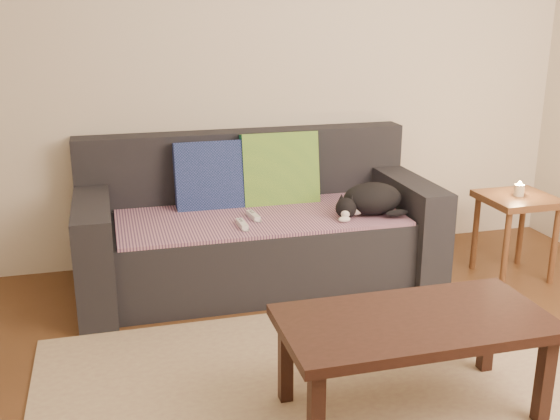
{
  "coord_description": "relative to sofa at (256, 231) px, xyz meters",
  "views": [
    {
      "loc": [
        -0.84,
        -2.11,
        1.61
      ],
      "look_at": [
        0.05,
        1.2,
        0.55
      ],
      "focal_mm": 42.0,
      "sensor_mm": 36.0,
      "label": 1
    }
  ],
  "objects": [
    {
      "name": "sofa",
      "position": [
        0.0,
        0.0,
        0.0
      ],
      "size": [
        2.1,
        0.94,
        0.87
      ],
      "color": "#232328",
      "rests_on": "ground"
    },
    {
      "name": "candle",
      "position": [
        1.55,
        -0.37,
        0.25
      ],
      "size": [
        0.06,
        0.06,
        0.09
      ],
      "color": "beige",
      "rests_on": "side_table"
    },
    {
      "name": "cushion_navy",
      "position": [
        -0.25,
        0.17,
        0.32
      ],
      "size": [
        0.42,
        0.18,
        0.43
      ],
      "primitive_type": "cube",
      "rotation": [
        -0.18,
        0.0,
        0.0
      ],
      "color": "#102245",
      "rests_on": "throw_blanket"
    },
    {
      "name": "cat",
      "position": [
        0.63,
        -0.25,
        0.22
      ],
      "size": [
        0.47,
        0.37,
        0.19
      ],
      "rotation": [
        0.0,
        0.0,
        -0.33
      ],
      "color": "black",
      "rests_on": "throw_blanket"
    },
    {
      "name": "side_table",
      "position": [
        1.55,
        -0.37,
        0.12
      ],
      "size": [
        0.42,
        0.42,
        0.52
      ],
      "color": "brown",
      "rests_on": "ground"
    },
    {
      "name": "rug",
      "position": [
        0.0,
        -1.42,
        -0.3
      ],
      "size": [
        2.5,
        1.8,
        0.01
      ],
      "primitive_type": "cube",
      "color": "tan",
      "rests_on": "ground"
    },
    {
      "name": "wii_remote_b",
      "position": [
        -0.05,
        -0.14,
        0.15
      ],
      "size": [
        0.05,
        0.15,
        0.03
      ],
      "primitive_type": "cube",
      "rotation": [
        0.0,
        0.0,
        1.7
      ],
      "color": "white",
      "rests_on": "throw_blanket"
    },
    {
      "name": "back_wall",
      "position": [
        0.0,
        0.43,
        0.99
      ],
      "size": [
        4.5,
        0.04,
        2.6
      ],
      "primitive_type": "cube",
      "color": "beige",
      "rests_on": "ground"
    },
    {
      "name": "throw_blanket",
      "position": [
        0.0,
        -0.09,
        0.12
      ],
      "size": [
        1.66,
        0.74,
        0.02
      ],
      "primitive_type": "cube",
      "color": "#462B52",
      "rests_on": "sofa"
    },
    {
      "name": "wii_remote_a",
      "position": [
        -0.15,
        -0.28,
        0.15
      ],
      "size": [
        0.04,
        0.15,
        0.03
      ],
      "primitive_type": "cube",
      "rotation": [
        0.0,
        0.0,
        1.61
      ],
      "color": "white",
      "rests_on": "throw_blanket"
    },
    {
      "name": "cushion_green",
      "position": [
        0.19,
        0.17,
        0.32
      ],
      "size": [
        0.48,
        0.2,
        0.5
      ],
      "primitive_type": "cube",
      "rotation": [
        -0.17,
        0.0,
        0.0
      ],
      "color": "#0C4F35",
      "rests_on": "throw_blanket"
    },
    {
      "name": "coffee_table",
      "position": [
        0.29,
        -1.54,
        0.07
      ],
      "size": [
        1.08,
        0.54,
        0.43
      ],
      "color": "black",
      "rests_on": "rug"
    }
  ]
}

